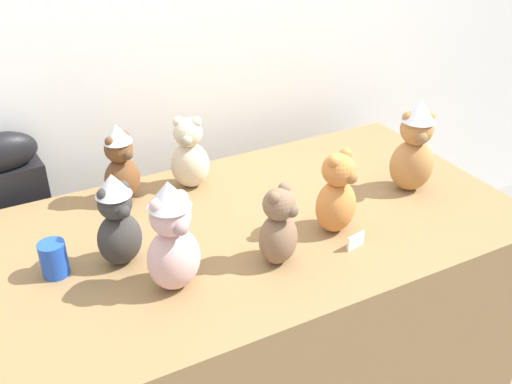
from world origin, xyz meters
name	(u,v)px	position (x,y,z in m)	size (l,w,h in m)	color
wall_back	(169,26)	(0.00, 1.00, 1.30)	(7.00, 0.08, 2.60)	white
display_table	(256,311)	(0.00, 0.25, 0.40)	(1.81, 0.99, 0.80)	olive
instrument_case	(22,251)	(-0.72, 0.88, 0.52)	(0.29, 0.14, 1.03)	black
teddy_bear_caramel	(414,147)	(0.61, 0.19, 0.97)	(0.20, 0.19, 0.35)	#B27A42
teddy_bear_blush	(172,238)	(-0.36, 0.06, 0.97)	(0.18, 0.16, 0.35)	beige
teddy_bear_mocha	(279,228)	(-0.04, 0.03, 0.92)	(0.17, 0.17, 0.26)	#7F6047
teddy_bear_chestnut	(121,164)	(-0.35, 0.61, 0.94)	(0.17, 0.16, 0.30)	brown
teddy_bear_cream	(189,155)	(-0.10, 0.59, 0.93)	(0.18, 0.18, 0.28)	beige
teddy_bear_ginger	(337,195)	(0.21, 0.09, 0.93)	(0.18, 0.17, 0.29)	#D17F3D
teddy_bear_charcoal	(117,221)	(-0.47, 0.25, 0.95)	(0.16, 0.15, 0.31)	#383533
party_cup_blue	(54,259)	(-0.66, 0.28, 0.85)	(0.08, 0.08, 0.11)	blue
name_card_front_left	(356,241)	(0.21, -0.03, 0.82)	(0.07, 0.01, 0.05)	white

